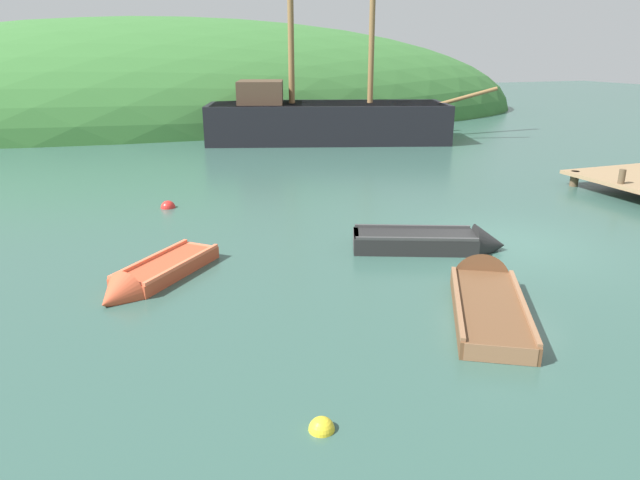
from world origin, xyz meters
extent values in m
plane|color=#33564C|center=(0.00, 0.00, 0.00)|extent=(120.00, 120.00, 0.00)
cylinder|color=brown|center=(6.03, 4.36, -0.04)|extent=(0.28, 0.28, 1.12)
cylinder|color=brown|center=(5.93, 2.35, 0.75)|extent=(0.20, 0.20, 0.45)
ellipsoid|color=#387033|center=(-4.45, 30.51, 0.00)|extent=(53.00, 22.55, 13.16)
cube|color=black|center=(1.63, 16.87, 0.57)|extent=(12.69, 7.50, 2.73)
cube|color=#997A51|center=(1.63, 16.87, 1.88)|extent=(12.14, 7.05, 0.10)
cylinder|color=olive|center=(8.50, 14.68, 2.23)|extent=(2.87, 1.09, 0.97)
cylinder|color=olive|center=(-0.09, 17.42, 6.41)|extent=(0.30, 0.30, 8.96)
cube|color=#4C3828|center=(-1.58, 17.89, 2.48)|extent=(2.95, 3.36, 1.10)
cube|color=brown|center=(-2.98, -3.25, 0.09)|extent=(2.57, 3.27, 0.41)
cone|color=brown|center=(-2.02, -1.59, 0.09)|extent=(1.36, 1.22, 1.13)
cube|color=#8E6242|center=(-3.72, -4.55, 0.15)|extent=(0.99, 0.64, 0.29)
cube|color=#8E6242|center=(-2.71, -2.79, 0.23)|extent=(1.04, 0.70, 0.05)
cube|color=#8E6242|center=(-3.25, -3.72, 0.23)|extent=(1.04, 0.70, 0.05)
cube|color=#8E6242|center=(-2.49, -3.53, 0.32)|extent=(1.58, 2.66, 0.07)
cube|color=#8E6242|center=(-3.46, -2.98, 0.32)|extent=(1.58, 2.66, 0.07)
cube|color=#C64C2D|center=(-8.07, 0.87, 0.07)|extent=(2.40, 2.46, 0.38)
cone|color=#C64C2D|center=(-9.16, -0.28, 0.07)|extent=(1.07, 1.06, 0.87)
cube|color=#FF6E48|center=(-7.23, 1.75, 0.13)|extent=(0.68, 0.65, 0.27)
cube|color=#FF6E48|center=(-8.37, 0.55, 0.20)|extent=(0.74, 0.71, 0.05)
cube|color=#FF6E48|center=(-7.76, 1.19, 0.20)|extent=(0.74, 0.71, 0.05)
cube|color=#FF6E48|center=(-8.37, 1.16, 0.29)|extent=(1.76, 1.85, 0.07)
cube|color=#FF6E48|center=(-7.77, 0.58, 0.29)|extent=(1.76, 1.85, 0.07)
cube|color=black|center=(-2.43, 0.43, 0.14)|extent=(3.02, 2.04, 0.51)
cone|color=black|center=(-0.79, -0.25, 0.14)|extent=(1.03, 1.18, 0.99)
cube|color=#3B3B3B|center=(-3.70, 0.95, 0.21)|extent=(0.47, 0.91, 0.36)
cube|color=#3B3B3B|center=(-1.97, 0.24, 0.33)|extent=(0.53, 0.96, 0.05)
cube|color=#3B3B3B|center=(-2.89, 0.61, 0.33)|extent=(0.53, 0.96, 0.05)
cube|color=#3B3B3B|center=(-2.62, -0.02, 0.42)|extent=(2.61, 1.13, 0.07)
cube|color=#3B3B3B|center=(-2.25, 0.87, 0.42)|extent=(2.61, 1.13, 0.07)
sphere|color=yellow|center=(-6.81, -5.14, 0.00)|extent=(0.33, 0.33, 0.33)
sphere|color=red|center=(-7.51, 6.28, 0.00)|extent=(0.43, 0.43, 0.43)
camera|label=1|loc=(-8.88, -10.73, 4.50)|focal=31.88mm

